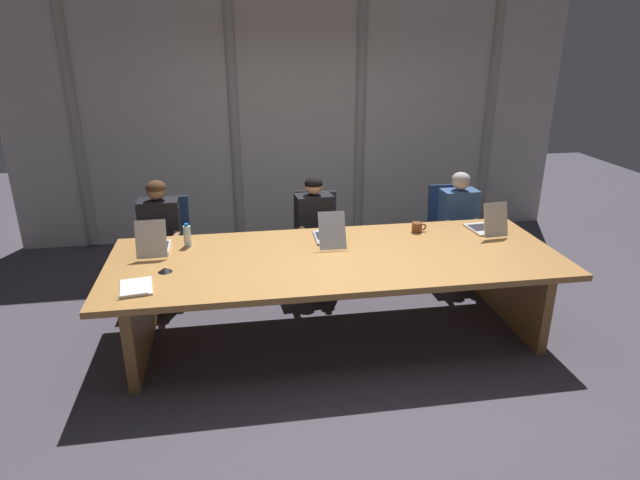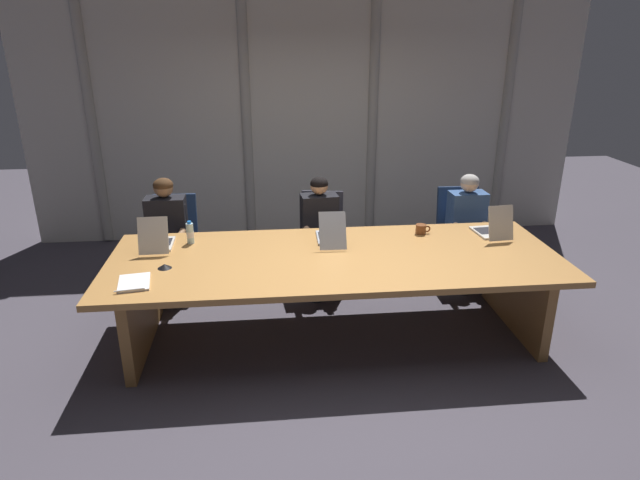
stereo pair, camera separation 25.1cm
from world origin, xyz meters
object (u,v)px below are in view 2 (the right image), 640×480
person_left_end (166,232)px  office_chair_left_end (176,256)px  laptop_left_mid (331,235)px  spiral_notepad (134,283)px  office_chair_center (459,245)px  water_bottle_primary (190,233)px  office_chair_left_mid (321,250)px  coffee_mug_near (421,229)px  laptop_center (492,229)px  laptop_left_end (157,241)px  person_center (469,224)px  person_left_mid (321,229)px  conference_mic_left_side (164,266)px

person_left_end → office_chair_left_end: bearing=165.4°
laptop_left_mid → spiral_notepad: 1.69m
office_chair_left_end → office_chair_center: bearing=90.6°
office_chair_left_end → laptop_left_mid: bearing=62.7°
laptop_left_mid → spiral_notepad: laptop_left_mid is taller
person_left_end → water_bottle_primary: 0.64m
office_chair_left_mid → coffee_mug_near: 1.17m
laptop_center → coffee_mug_near: size_ratio=3.09×
laptop_left_end → person_center: bearing=-79.4°
laptop_left_mid → coffee_mug_near: 0.85m
laptop_center → office_chair_center: laptop_center is taller
person_center → water_bottle_primary: 2.78m
laptop_center → person_left_mid: person_left_mid is taller
office_chair_center → coffee_mug_near: 1.02m
laptop_center → coffee_mug_near: (-0.62, 0.12, -0.02)m
laptop_center → person_center: 0.65m
spiral_notepad → person_left_mid: bearing=32.4°
laptop_left_end → office_chair_center: laptop_left_end is taller
office_chair_left_mid → person_left_mid: 0.33m
office_chair_center → spiral_notepad: size_ratio=2.79×
office_chair_center → person_left_end: size_ratio=0.80×
coffee_mug_near → person_left_end: bearing=167.8°
coffee_mug_near → office_chair_left_end: bearing=164.0°
person_left_mid → office_chair_center: bearing=90.7°
office_chair_left_end → office_chair_center: (2.96, -0.00, -0.00)m
laptop_center → spiral_notepad: (-3.00, -0.71, -0.05)m
laptop_left_mid → office_chair_left_mid: size_ratio=0.54×
person_left_mid → spiral_notepad: (-1.51, -1.33, 0.11)m
office_chair_left_mid → person_left_end: (-1.52, -0.16, 0.31)m
person_left_end → person_left_mid: person_left_end is taller
office_chair_left_mid → person_left_end: bearing=-74.2°
laptop_left_mid → person_center: bearing=-66.0°
spiral_notepad → coffee_mug_near: bearing=10.2°
office_chair_center → person_center: (0.03, -0.16, 0.29)m
coffee_mug_near → conference_mic_left_side: (-2.20, -0.56, -0.03)m
office_chair_left_mid → coffee_mug_near: (0.85, -0.67, 0.44)m
laptop_center → coffee_mug_near: laptop_center is taller
person_center → water_bottle_primary: (-2.72, -0.53, 0.20)m
office_chair_left_end → person_left_end: bearing=-14.2°
laptop_left_mid → spiral_notepad: (-1.53, -0.71, -0.05)m
person_left_end → person_center: person_left_end is taller
person_left_mid → coffee_mug_near: 1.01m
person_left_end → person_left_mid: (1.50, -0.01, -0.02)m
office_chair_center → person_left_mid: 1.53m
office_chair_center → water_bottle_primary: 2.82m
laptop_center → conference_mic_left_side: (-2.82, -0.44, -0.04)m
water_bottle_primary → laptop_left_end: bearing=-161.4°
laptop_left_end → coffee_mug_near: (2.33, 0.12, -0.02)m
office_chair_left_end → laptop_left_end: bearing=0.3°
laptop_center → laptop_left_mid: bearing=85.1°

